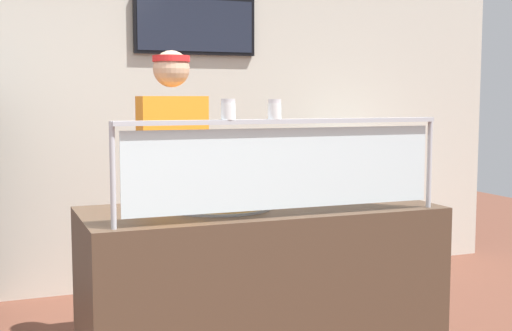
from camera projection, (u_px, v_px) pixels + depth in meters
name	position (u px, v px, depth m)	size (l,w,h in m)	color
shop_rear_unit	(159.00, 114.00, 5.33)	(6.15, 0.13, 2.70)	beige
serving_counter	(260.00, 300.00, 3.42)	(1.75, 0.73, 0.95)	#4C3828
sneeze_guard	(286.00, 155.00, 3.06)	(1.57, 0.06, 0.45)	#B2B5BC
pizza_tray	(219.00, 205.00, 3.33)	(0.51, 0.51, 0.04)	#9EA0A8
pizza_server	(221.00, 201.00, 3.31)	(0.07, 0.28, 0.01)	#ADAFB7
parmesan_shaker	(228.00, 111.00, 2.94)	(0.07, 0.07, 0.09)	white
pepper_flake_shaker	(274.00, 110.00, 3.02)	(0.06, 0.06, 0.09)	white
worker_figure	(174.00, 182.00, 3.94)	(0.41, 0.50, 1.76)	#23232D
prep_shelf	(363.00, 231.00, 5.54)	(0.70, 0.55, 0.81)	#B7BABF
pizza_box_stack	(364.00, 165.00, 5.48)	(0.47, 0.46, 0.27)	silver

